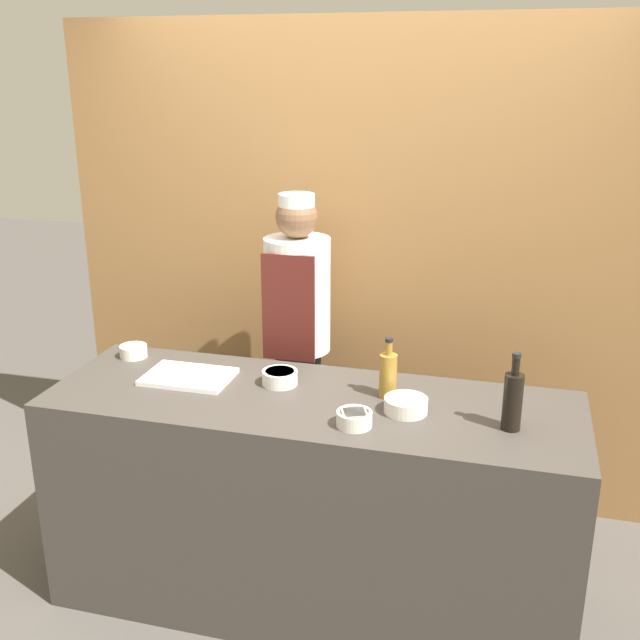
% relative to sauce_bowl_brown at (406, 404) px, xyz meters
% --- Properties ---
extents(ground_plane, '(14.00, 14.00, 0.00)m').
position_rel_sauce_bowl_brown_xyz_m(ground_plane, '(-0.38, 0.03, -0.97)').
color(ground_plane, '#4C4742').
extents(cabinet_wall, '(3.09, 0.18, 2.40)m').
position_rel_sauce_bowl_brown_xyz_m(cabinet_wall, '(-0.38, 1.06, 0.23)').
color(cabinet_wall, olive).
rests_on(cabinet_wall, ground_plane).
extents(counter, '(2.11, 0.70, 0.93)m').
position_rel_sauce_bowl_brown_xyz_m(counter, '(-0.38, 0.03, -0.50)').
color(counter, '#3D3833').
rests_on(counter, ground_plane).
extents(sauce_bowl_brown, '(0.16, 0.16, 0.06)m').
position_rel_sauce_bowl_brown_xyz_m(sauce_bowl_brown, '(0.00, 0.00, 0.00)').
color(sauce_bowl_brown, silver).
rests_on(sauce_bowl_brown, counter).
extents(sauce_bowl_purple, '(0.15, 0.15, 0.06)m').
position_rel_sauce_bowl_brown_xyz_m(sauce_bowl_purple, '(-0.54, 0.13, 0.00)').
color(sauce_bowl_purple, silver).
rests_on(sauce_bowl_purple, counter).
extents(sauce_bowl_orange, '(0.13, 0.13, 0.06)m').
position_rel_sauce_bowl_brown_xyz_m(sauce_bowl_orange, '(-0.16, -0.16, -0.00)').
color(sauce_bowl_orange, silver).
rests_on(sauce_bowl_orange, counter).
extents(sauce_bowl_white, '(0.12, 0.12, 0.05)m').
position_rel_sauce_bowl_brown_xyz_m(sauce_bowl_white, '(-1.27, 0.25, -0.00)').
color(sauce_bowl_white, silver).
rests_on(sauce_bowl_white, counter).
extents(cutting_board, '(0.36, 0.25, 0.02)m').
position_rel_sauce_bowl_brown_xyz_m(cutting_board, '(-0.92, 0.08, -0.02)').
color(cutting_board, white).
rests_on(cutting_board, counter).
extents(bottle_vinegar, '(0.07, 0.07, 0.25)m').
position_rel_sauce_bowl_brown_xyz_m(bottle_vinegar, '(-0.09, 0.12, 0.06)').
color(bottle_vinegar, olive).
rests_on(bottle_vinegar, counter).
extents(bottle_soy, '(0.07, 0.07, 0.29)m').
position_rel_sauce_bowl_brown_xyz_m(bottle_soy, '(0.38, -0.04, 0.08)').
color(bottle_soy, black).
rests_on(bottle_soy, counter).
extents(chef_center, '(0.31, 0.31, 1.63)m').
position_rel_sauce_bowl_brown_xyz_m(chef_center, '(-0.62, 0.65, -0.07)').
color(chef_center, '#28282D').
rests_on(chef_center, ground_plane).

